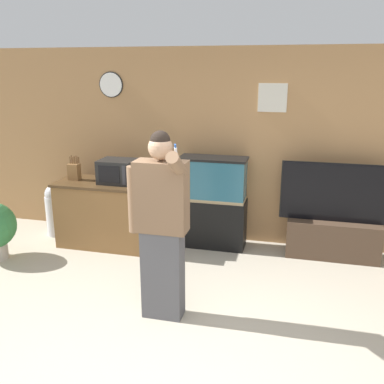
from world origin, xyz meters
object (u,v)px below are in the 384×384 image
Objects in this scene: microwave at (118,171)px; aquarium_on_stand at (213,202)px; tv_on_stand at (333,230)px; trash_bin at (56,209)px; knife_block at (74,171)px; counter_island at (107,213)px; person_standing at (161,224)px.

aquarium_on_stand is (1.21, 0.29, -0.42)m from microwave.
tv_on_stand is 3.82m from trash_bin.
tv_on_stand is at bearing 2.68° from trash_bin.
knife_block reaches higher than microwave.
knife_block is at bearing -170.95° from aquarium_on_stand.
knife_block is at bearing 178.60° from counter_island.
counter_island is 0.94× the size of tv_on_stand.
aquarium_on_stand is 1.57m from tv_on_stand.
person_standing is at bearing -94.15° from aquarium_on_stand.
counter_island is 0.62m from microwave.
counter_island is at bearing -167.74° from aquarium_on_stand.
counter_island is 2.97m from tv_on_stand.
counter_island is 3.99× the size of knife_block.
counter_island is at bearing -1.40° from knife_block.
microwave is at bearing 125.70° from person_standing.
person_standing reaches higher than tv_on_stand.
microwave is 0.34× the size of tv_on_stand.
knife_block is 0.26× the size of aquarium_on_stand.
counter_island is 2.02m from person_standing.
person_standing reaches higher than trash_bin.
aquarium_on_stand is at bearing -179.27° from tv_on_stand.
tv_on_stand is (2.95, 0.32, -0.08)m from counter_island.
trash_bin is (-0.86, 0.15, -0.06)m from counter_island.
tv_on_stand is at bearing 0.73° from aquarium_on_stand.
microwave is at bearing 2.95° from counter_island.
knife_block is 2.28m from person_standing.
counter_island reaches higher than trash_bin.
counter_island is 0.71m from knife_block.
knife_block is at bearing 138.65° from person_standing.
trash_bin is at bearing 162.34° from knife_block.
counter_island is at bearing 130.33° from person_standing.
knife_block is at bearing -17.66° from trash_bin.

